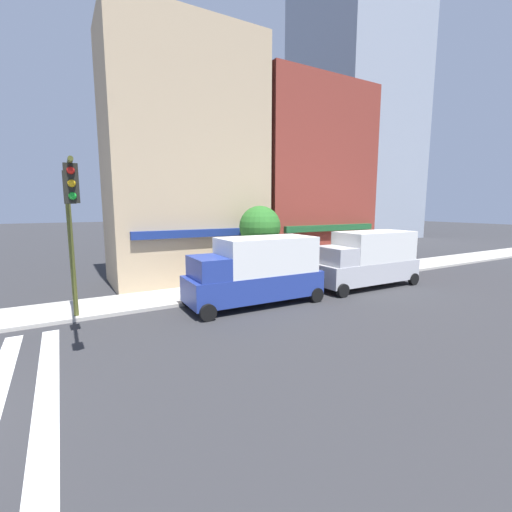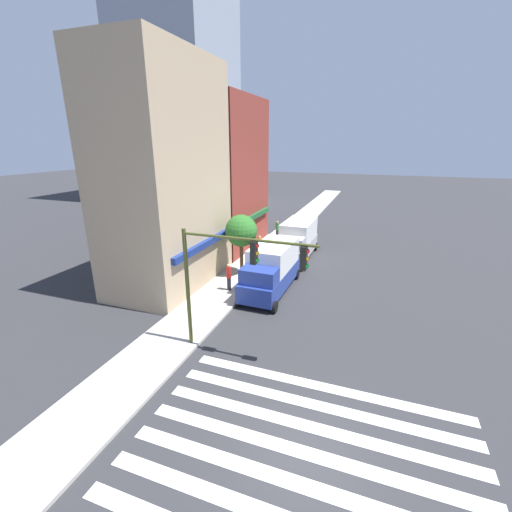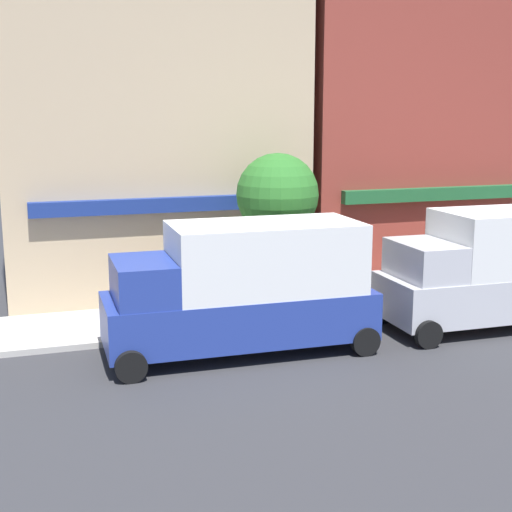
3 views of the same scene
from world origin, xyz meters
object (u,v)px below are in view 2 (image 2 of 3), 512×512
(pedestrian_green_top, at_px, (277,229))
(traffic_signal, at_px, (233,268))
(pedestrian_red_jacket, at_px, (229,276))
(box_truck_silver, at_px, (297,240))
(street_tree, at_px, (241,231))
(box_truck_blue, at_px, (271,268))
(pedestrian_orange_vest, at_px, (260,246))

(pedestrian_green_top, bearing_deg, traffic_signal, 24.41)
(traffic_signal, bearing_deg, pedestrian_red_jacket, 26.36)
(traffic_signal, xyz_separation_m, pedestrian_red_jacket, (6.10, 3.02, -3.12))
(box_truck_silver, relative_size, street_tree, 1.45)
(street_tree, bearing_deg, traffic_signal, -159.65)
(box_truck_silver, distance_m, pedestrian_green_top, 5.63)
(box_truck_silver, height_order, street_tree, street_tree)
(box_truck_blue, distance_m, pedestrian_red_jacket, 2.75)
(box_truck_blue, relative_size, pedestrian_green_top, 3.53)
(box_truck_blue, xyz_separation_m, box_truck_silver, (7.04, 0.00, 0.00))
(pedestrian_green_top, xyz_separation_m, street_tree, (-9.88, -0.29, 2.24))
(box_truck_silver, bearing_deg, traffic_signal, -177.06)
(box_truck_silver, distance_m, pedestrian_orange_vest, 3.13)
(pedestrian_orange_vest, height_order, pedestrian_green_top, same)
(box_truck_blue, xyz_separation_m, pedestrian_red_jacket, (-1.10, 2.47, -0.51))
(street_tree, bearing_deg, box_truck_blue, -123.31)
(pedestrian_red_jacket, distance_m, pedestrian_orange_vest, 7.07)
(traffic_signal, relative_size, box_truck_blue, 0.95)
(box_truck_blue, xyz_separation_m, street_tree, (1.84, 2.80, 1.72))
(pedestrian_green_top, height_order, street_tree, street_tree)
(traffic_signal, distance_m, pedestrian_red_jacket, 7.49)
(box_truck_blue, bearing_deg, street_tree, 57.82)
(box_truck_blue, distance_m, pedestrian_orange_vest, 6.64)
(box_truck_blue, height_order, pedestrian_green_top, box_truck_blue)
(box_truck_blue, height_order, street_tree, street_tree)
(pedestrian_orange_vest, xyz_separation_m, street_tree, (-4.12, -0.09, 2.24))
(box_truck_silver, distance_m, pedestrian_red_jacket, 8.52)
(pedestrian_red_jacket, bearing_deg, pedestrian_orange_vest, -72.02)
(box_truck_blue, distance_m, box_truck_silver, 7.04)
(traffic_signal, bearing_deg, box_truck_silver, 2.22)
(pedestrian_orange_vest, distance_m, street_tree, 4.69)
(traffic_signal, distance_m, street_tree, 9.68)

